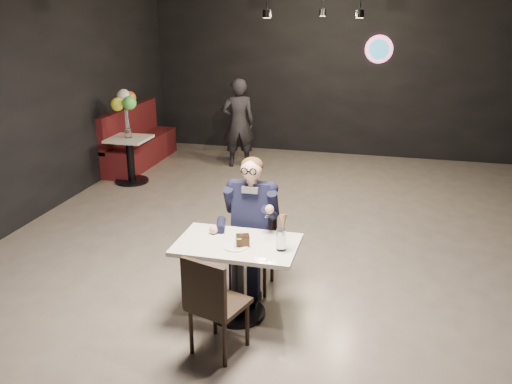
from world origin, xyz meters
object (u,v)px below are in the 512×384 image
(seated_man, at_px, (252,223))
(booth_bench, at_px, (140,136))
(main_table, at_px, (238,279))
(chair_far, at_px, (252,247))
(chair_near, at_px, (219,302))
(side_table, at_px, (130,159))
(balloon_vase, at_px, (128,133))
(sundae_glass, at_px, (281,240))
(passerby, at_px, (238,123))

(seated_man, bearing_deg, booth_bench, 128.62)
(main_table, height_order, chair_far, chair_far)
(chair_near, xyz_separation_m, side_table, (-2.80, 3.99, -0.07))
(chair_far, xyz_separation_m, booth_bench, (-3.10, 3.88, 0.06))
(chair_near, relative_size, balloon_vase, 5.91)
(booth_bench, bearing_deg, main_table, -55.02)
(chair_far, relative_size, balloon_vase, 5.91)
(side_table, xyz_separation_m, balloon_vase, (0.00, 0.00, 0.44))
(sundae_glass, bearing_deg, chair_near, -129.56)
(sundae_glass, distance_m, passerby, 5.13)
(chair_far, xyz_separation_m, side_table, (-2.80, 2.88, -0.07))
(main_table, height_order, balloon_vase, balloon_vase)
(main_table, xyz_separation_m, sundae_glass, (0.42, -0.05, 0.47))
(chair_near, relative_size, booth_bench, 0.44)
(sundae_glass, relative_size, side_table, 0.25)
(chair_near, xyz_separation_m, sundae_glass, (0.42, 0.50, 0.39))
(booth_bench, bearing_deg, seated_man, -51.38)
(main_table, height_order, side_table, side_table)
(seated_man, relative_size, passerby, 0.91)
(chair_near, xyz_separation_m, seated_man, (-0.00, 1.11, 0.26))
(balloon_vase, bearing_deg, main_table, -50.78)
(chair_far, bearing_deg, passerby, 107.74)
(chair_far, relative_size, chair_near, 1.00)
(chair_near, bearing_deg, main_table, 107.28)
(booth_bench, distance_m, balloon_vase, 1.09)
(main_table, xyz_separation_m, balloon_vase, (-2.80, 3.43, 0.45))
(chair_near, distance_m, side_table, 4.88)
(side_table, bearing_deg, booth_bench, 106.70)
(balloon_vase, bearing_deg, seated_man, -45.81)
(sundae_glass, distance_m, booth_bench, 5.71)
(seated_man, height_order, balloon_vase, seated_man)
(balloon_vase, bearing_deg, sundae_glass, -47.29)
(chair_near, xyz_separation_m, balloon_vase, (-2.80, 3.99, 0.37))
(booth_bench, bearing_deg, chair_far, -51.38)
(sundae_glass, relative_size, booth_bench, 0.09)
(booth_bench, bearing_deg, side_table, -73.30)
(balloon_vase, relative_size, passerby, 0.10)
(seated_man, xyz_separation_m, balloon_vase, (-2.80, 2.88, 0.11))
(main_table, xyz_separation_m, passerby, (-1.35, 4.76, 0.41))
(main_table, bearing_deg, seated_man, 90.00)
(main_table, relative_size, chair_far, 1.20)
(chair_far, bearing_deg, sundae_glass, -55.42)
(chair_near, bearing_deg, booth_bench, 139.13)
(chair_near, height_order, balloon_vase, chair_near)
(side_table, bearing_deg, chair_near, -54.94)
(chair_near, relative_size, side_table, 1.19)
(balloon_vase, bearing_deg, chair_far, -45.81)
(seated_man, height_order, booth_bench, seated_man)
(side_table, bearing_deg, sundae_glass, -47.29)
(chair_far, relative_size, sundae_glass, 4.72)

